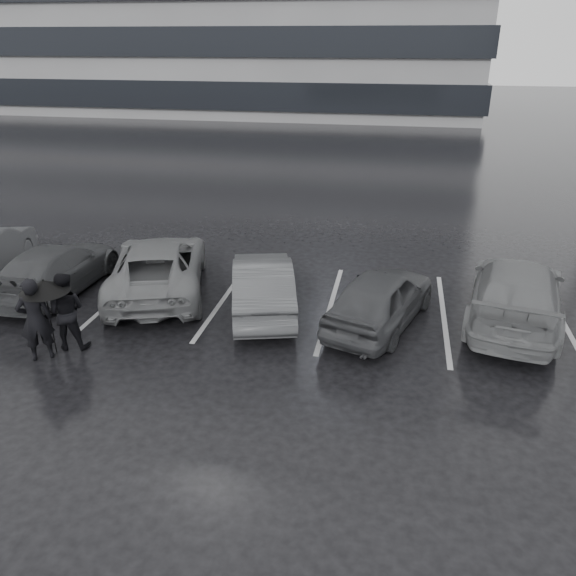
% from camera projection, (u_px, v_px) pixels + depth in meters
% --- Properties ---
extents(ground, '(160.00, 160.00, 0.00)m').
position_uv_depth(ground, '(288.00, 354.00, 12.12)').
color(ground, black).
rests_on(ground, ground).
extents(car_main, '(2.79, 4.31, 1.36)m').
position_uv_depth(car_main, '(381.00, 298.00, 13.12)').
color(car_main, black).
rests_on(car_main, ground).
extents(car_west_a, '(2.46, 4.33, 1.35)m').
position_uv_depth(car_west_a, '(263.00, 284.00, 13.86)').
color(car_west_a, '#303033').
rests_on(car_west_a, ground).
extents(car_west_b, '(3.73, 5.52, 1.40)m').
position_uv_depth(car_west_b, '(158.00, 266.00, 14.87)').
color(car_west_b, '#4D4D4F').
rests_on(car_west_b, ground).
extents(car_west_c, '(1.81, 4.39, 1.27)m').
position_uv_depth(car_west_c, '(57.00, 268.00, 14.94)').
color(car_west_c, black).
rests_on(car_west_c, ground).
extents(car_east, '(2.99, 5.35, 1.46)m').
position_uv_depth(car_east, '(516.00, 292.00, 13.28)').
color(car_east, '#4D4D4F').
rests_on(car_east, ground).
extents(pedestrian_left, '(0.80, 0.75, 1.84)m').
position_uv_depth(pedestrian_left, '(35.00, 319.00, 11.59)').
color(pedestrian_left, black).
rests_on(pedestrian_left, ground).
extents(pedestrian_right, '(0.97, 0.82, 1.75)m').
position_uv_depth(pedestrian_right, '(66.00, 311.00, 12.05)').
color(pedestrian_right, black).
rests_on(pedestrian_right, ground).
extents(umbrella, '(1.02, 1.02, 1.72)m').
position_uv_depth(umbrella, '(44.00, 286.00, 11.53)').
color(umbrella, black).
rests_on(umbrella, ground).
extents(stall_stripes, '(19.72, 5.00, 0.00)m').
position_uv_depth(stall_stripes, '(277.00, 302.00, 14.50)').
color(stall_stripes, '#A5A5A8').
rests_on(stall_stripes, ground).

